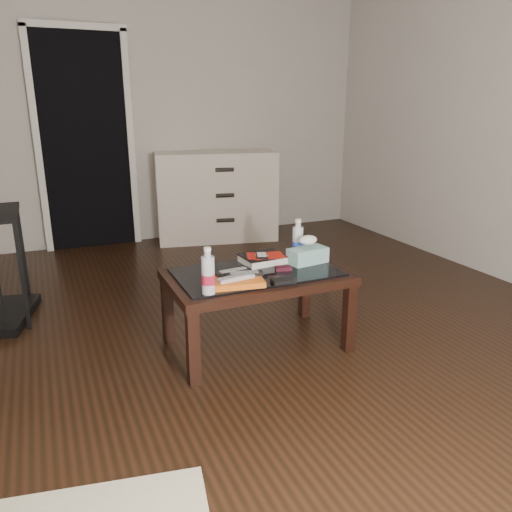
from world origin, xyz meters
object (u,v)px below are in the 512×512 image
Objects in this scene: textbook at (263,259)px; water_bottle_left at (208,271)px; dresser at (216,196)px; tissue_box at (308,255)px; water_bottle_right at (298,238)px; coffee_table at (257,282)px.

textbook is 1.05× the size of water_bottle_left.
dresser reaches higher than tissue_box.
water_bottle_left and water_bottle_right have the same top height.
water_bottle_left is at bearing -146.57° from textbook.
tissue_box is at bearing 18.89° from water_bottle_left.
tissue_box is (0.00, -0.13, -0.07)m from water_bottle_right.
dresser is (0.59, 2.38, 0.05)m from coffee_table.
dresser is 5.36× the size of water_bottle_left.
coffee_table is 2.46m from dresser.
dresser is at bearing 70.02° from water_bottle_left.
textbook is 0.27m from tissue_box.
water_bottle_right is at bearing -84.81° from dresser.
water_bottle_right is at bearing 27.64° from water_bottle_left.
water_bottle_right reaches higher than coffee_table.
water_bottle_right is (-0.25, -2.23, 0.13)m from dresser.
water_bottle_left is (-0.45, -0.35, 0.10)m from textbook.
water_bottle_right is at bearing -0.51° from textbook.
water_bottle_right is at bearing 82.38° from tissue_box.
tissue_box is at bearing -84.44° from dresser.
coffee_table is 0.41m from water_bottle_right.
dresser reaches higher than water_bottle_right.
textbook reaches higher than coffee_table.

